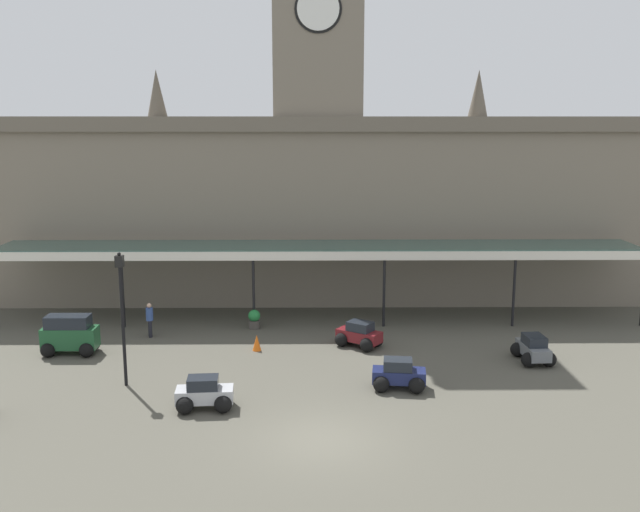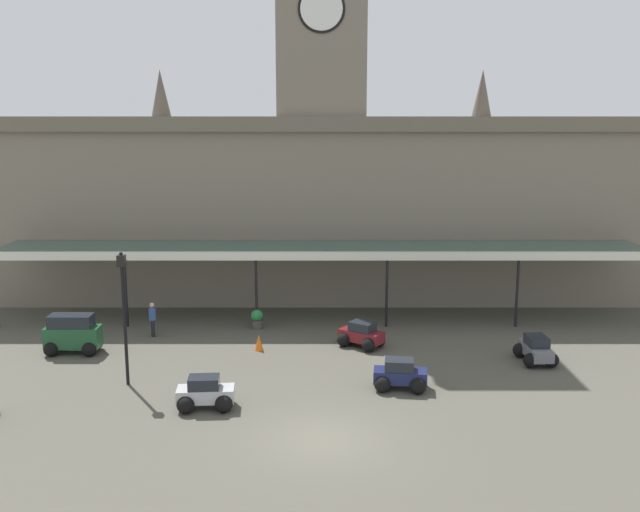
{
  "view_description": "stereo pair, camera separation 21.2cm",
  "coord_description": "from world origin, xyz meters",
  "px_view_note": "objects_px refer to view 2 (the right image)",
  "views": [
    {
      "loc": [
        -0.29,
        -21.14,
        10.21
      ],
      "look_at": [
        0.0,
        7.24,
        4.72
      ],
      "focal_mm": 39.04,
      "sensor_mm": 36.0,
      "label": 1
    },
    {
      "loc": [
        -0.08,
        -21.14,
        10.21
      ],
      "look_at": [
        0.0,
        7.24,
        4.72
      ],
      "focal_mm": 39.04,
      "sensor_mm": 36.0,
      "label": 2
    }
  ],
  "objects_px": {
    "car_maroon_sedan": "(360,336)",
    "car_grey_sedan": "(534,351)",
    "car_navy_sedan": "(398,376)",
    "victorian_lamppost": "(122,304)",
    "traffic_cone": "(257,343)",
    "car_green_van": "(71,336)",
    "planter_near_kerb": "(255,319)",
    "pedestrian_beside_cars": "(151,318)",
    "car_silver_sedan": "(204,395)"
  },
  "relations": [
    {
      "from": "car_silver_sedan",
      "to": "car_maroon_sedan",
      "type": "bearing_deg",
      "value": 49.13
    },
    {
      "from": "car_silver_sedan",
      "to": "traffic_cone",
      "type": "xyz_separation_m",
      "value": [
        1.37,
        6.48,
        -0.14
      ]
    },
    {
      "from": "car_navy_sedan",
      "to": "victorian_lamppost",
      "type": "distance_m",
      "value": 11.06
    },
    {
      "from": "car_grey_sedan",
      "to": "planter_near_kerb",
      "type": "xyz_separation_m",
      "value": [
        -12.47,
        5.03,
        -0.01
      ]
    },
    {
      "from": "car_navy_sedan",
      "to": "pedestrian_beside_cars",
      "type": "bearing_deg",
      "value": 148.94
    },
    {
      "from": "car_green_van",
      "to": "car_grey_sedan",
      "type": "relative_size",
      "value": 1.15
    },
    {
      "from": "car_green_van",
      "to": "car_navy_sedan",
      "type": "relative_size",
      "value": 1.12
    },
    {
      "from": "car_grey_sedan",
      "to": "car_maroon_sedan",
      "type": "distance_m",
      "value": 7.68
    },
    {
      "from": "victorian_lamppost",
      "to": "car_silver_sedan",
      "type": "bearing_deg",
      "value": -33.72
    },
    {
      "from": "car_green_van",
      "to": "pedestrian_beside_cars",
      "type": "relative_size",
      "value": 1.44
    },
    {
      "from": "car_maroon_sedan",
      "to": "car_grey_sedan",
      "type": "bearing_deg",
      "value": -16.0
    },
    {
      "from": "pedestrian_beside_cars",
      "to": "planter_near_kerb",
      "type": "xyz_separation_m",
      "value": [
        4.91,
        1.33,
        -0.42
      ]
    },
    {
      "from": "car_grey_sedan",
      "to": "car_navy_sedan",
      "type": "relative_size",
      "value": 0.98
    },
    {
      "from": "planter_near_kerb",
      "to": "car_grey_sedan",
      "type": "bearing_deg",
      "value": -21.98
    },
    {
      "from": "car_maroon_sedan",
      "to": "traffic_cone",
      "type": "bearing_deg",
      "value": -173.65
    },
    {
      "from": "victorian_lamppost",
      "to": "planter_near_kerb",
      "type": "distance_m",
      "value": 9.24
    },
    {
      "from": "car_green_van",
      "to": "victorian_lamppost",
      "type": "relative_size",
      "value": 0.45
    },
    {
      "from": "planter_near_kerb",
      "to": "car_green_van",
      "type": "bearing_deg",
      "value": -154.32
    },
    {
      "from": "car_silver_sedan",
      "to": "pedestrian_beside_cars",
      "type": "height_order",
      "value": "pedestrian_beside_cars"
    },
    {
      "from": "car_grey_sedan",
      "to": "victorian_lamppost",
      "type": "xyz_separation_m",
      "value": [
        -16.89,
        -2.58,
        2.78
      ]
    },
    {
      "from": "traffic_cone",
      "to": "planter_near_kerb",
      "type": "xyz_separation_m",
      "value": [
        -0.4,
        3.43,
        0.12
      ]
    },
    {
      "from": "car_green_van",
      "to": "car_navy_sedan",
      "type": "distance_m",
      "value": 14.8
    },
    {
      "from": "car_silver_sedan",
      "to": "victorian_lamppost",
      "type": "xyz_separation_m",
      "value": [
        -3.45,
        2.3,
        2.78
      ]
    },
    {
      "from": "car_green_van",
      "to": "car_silver_sedan",
      "type": "relative_size",
      "value": 1.14
    },
    {
      "from": "car_silver_sedan",
      "to": "car_maroon_sedan",
      "type": "height_order",
      "value": "same"
    },
    {
      "from": "car_green_van",
      "to": "planter_near_kerb",
      "type": "distance_m",
      "value": 8.77
    },
    {
      "from": "car_maroon_sedan",
      "to": "pedestrian_beside_cars",
      "type": "bearing_deg",
      "value": 171.01
    },
    {
      "from": "car_grey_sedan",
      "to": "traffic_cone",
      "type": "relative_size",
      "value": 2.87
    },
    {
      "from": "car_green_van",
      "to": "victorian_lamppost",
      "type": "bearing_deg",
      "value": -47.68
    },
    {
      "from": "car_navy_sedan",
      "to": "victorian_lamppost",
      "type": "height_order",
      "value": "victorian_lamppost"
    },
    {
      "from": "car_grey_sedan",
      "to": "pedestrian_beside_cars",
      "type": "relative_size",
      "value": 1.26
    },
    {
      "from": "car_navy_sedan",
      "to": "victorian_lamppost",
      "type": "xyz_separation_m",
      "value": [
        -10.7,
        0.46,
        2.78
      ]
    },
    {
      "from": "pedestrian_beside_cars",
      "to": "victorian_lamppost",
      "type": "relative_size",
      "value": 0.31
    },
    {
      "from": "car_maroon_sedan",
      "to": "planter_near_kerb",
      "type": "relative_size",
      "value": 2.34
    },
    {
      "from": "car_grey_sedan",
      "to": "car_green_van",
      "type": "bearing_deg",
      "value": 176.53
    },
    {
      "from": "car_grey_sedan",
      "to": "victorian_lamppost",
      "type": "distance_m",
      "value": 17.31
    },
    {
      "from": "victorian_lamppost",
      "to": "traffic_cone",
      "type": "bearing_deg",
      "value": 40.91
    },
    {
      "from": "car_grey_sedan",
      "to": "traffic_cone",
      "type": "height_order",
      "value": "car_grey_sedan"
    },
    {
      "from": "pedestrian_beside_cars",
      "to": "car_navy_sedan",
      "type": "bearing_deg",
      "value": -31.06
    },
    {
      "from": "car_silver_sedan",
      "to": "car_navy_sedan",
      "type": "distance_m",
      "value": 7.48
    },
    {
      "from": "car_green_van",
      "to": "pedestrian_beside_cars",
      "type": "distance_m",
      "value": 3.88
    },
    {
      "from": "victorian_lamppost",
      "to": "car_navy_sedan",
      "type": "bearing_deg",
      "value": -2.45
    },
    {
      "from": "car_silver_sedan",
      "to": "car_grey_sedan",
      "type": "bearing_deg",
      "value": 19.96
    },
    {
      "from": "victorian_lamppost",
      "to": "car_green_van",
      "type": "bearing_deg",
      "value": 132.32
    },
    {
      "from": "car_grey_sedan",
      "to": "traffic_cone",
      "type": "distance_m",
      "value": 12.17
    },
    {
      "from": "car_maroon_sedan",
      "to": "traffic_cone",
      "type": "xyz_separation_m",
      "value": [
        -4.68,
        -0.52,
        -0.14
      ]
    },
    {
      "from": "traffic_cone",
      "to": "pedestrian_beside_cars",
      "type": "bearing_deg",
      "value": 158.39
    },
    {
      "from": "car_maroon_sedan",
      "to": "car_navy_sedan",
      "type": "distance_m",
      "value": 5.29
    },
    {
      "from": "car_maroon_sedan",
      "to": "pedestrian_beside_cars",
      "type": "distance_m",
      "value": 10.12
    },
    {
      "from": "car_green_van",
      "to": "traffic_cone",
      "type": "relative_size",
      "value": 3.29
    }
  ]
}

